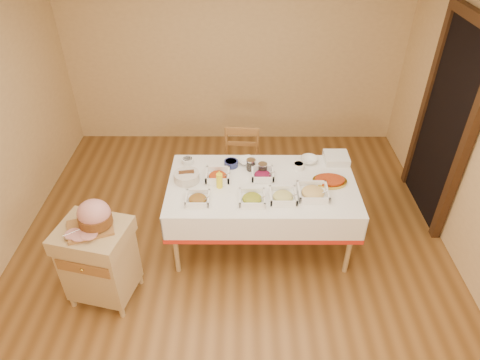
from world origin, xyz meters
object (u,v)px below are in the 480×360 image
object	(u,v)px
ham_on_board	(94,216)
brass_platter	(330,181)
dining_chair	(241,168)
dining_table	(262,197)
bread_basket	(187,177)
mustard_bottle	(219,180)
plate_stack	(336,158)
preserve_jar_left	(251,165)
preserve_jar_right	(263,169)
butcher_cart	(99,259)

from	to	relation	value
ham_on_board	brass_platter	distance (m)	2.18
dining_chair	dining_table	bearing A→B (deg)	-73.27
bread_basket	dining_table	bearing A→B (deg)	-3.76
mustard_bottle	plate_stack	world-z (taller)	mustard_bottle
preserve_jar_left	preserve_jar_right	bearing A→B (deg)	-30.09
butcher_cart	preserve_jar_left	bearing A→B (deg)	35.23
plate_stack	mustard_bottle	bearing A→B (deg)	-159.14
mustard_bottle	butcher_cart	bearing A→B (deg)	-147.76
butcher_cart	preserve_jar_left	xyz separation A→B (m)	(1.34, 0.94, 0.35)
dining_table	butcher_cart	bearing A→B (deg)	-153.88
dining_table	butcher_cart	world-z (taller)	butcher_cart
preserve_jar_left	brass_platter	bearing A→B (deg)	-15.92
preserve_jar_left	mustard_bottle	distance (m)	0.42
brass_platter	dining_chair	bearing A→B (deg)	142.17
dining_table	butcher_cart	xyz separation A→B (m)	(-1.44, -0.71, -0.13)
preserve_jar_left	preserve_jar_right	world-z (taller)	preserve_jar_left
plate_stack	butcher_cart	bearing A→B (deg)	-153.56
ham_on_board	brass_platter	bearing A→B (deg)	18.75
ham_on_board	dining_table	bearing A→B (deg)	25.74
dining_table	brass_platter	world-z (taller)	brass_platter
dining_table	plate_stack	bearing A→B (deg)	27.03
ham_on_board	bread_basket	world-z (taller)	ham_on_board
butcher_cart	mustard_bottle	size ratio (longest dim) A/B	4.34
dining_chair	preserve_jar_right	distance (m)	0.66
dining_table	preserve_jar_left	world-z (taller)	preserve_jar_left
dining_chair	bread_basket	world-z (taller)	dining_chair
butcher_cart	ham_on_board	xyz separation A→B (m)	(0.04, 0.03, 0.46)
mustard_bottle	preserve_jar_left	bearing A→B (deg)	43.94
plate_stack	dining_chair	bearing A→B (deg)	163.68
dining_chair	preserve_jar_left	world-z (taller)	dining_chair
plate_stack	ham_on_board	bearing A→B (deg)	-153.79
bread_basket	brass_platter	bearing A→B (deg)	-1.13
bread_basket	plate_stack	xyz separation A→B (m)	(1.51, 0.35, -0.01)
plate_stack	brass_platter	world-z (taller)	plate_stack
preserve_jar_left	bread_basket	bearing A→B (deg)	-163.17
mustard_bottle	bread_basket	bearing A→B (deg)	162.25
preserve_jar_left	bread_basket	size ratio (longest dim) A/B	0.49
mustard_bottle	brass_platter	xyz separation A→B (m)	(1.06, 0.08, -0.06)
butcher_cart	dining_chair	size ratio (longest dim) A/B	0.90
dining_table	plate_stack	distance (m)	0.90
butcher_cart	brass_platter	bearing A→B (deg)	19.18
butcher_cart	mustard_bottle	world-z (taller)	mustard_bottle
dining_table	bread_basket	size ratio (longest dim) A/B	7.41
preserve_jar_left	mustard_bottle	world-z (taller)	mustard_bottle
bread_basket	plate_stack	distance (m)	1.55
mustard_bottle	plate_stack	size ratio (longest dim) A/B	0.76
butcher_cart	mustard_bottle	xyz separation A→B (m)	(1.03, 0.65, 0.38)
butcher_cart	bread_basket	xyz separation A→B (m)	(0.71, 0.76, 0.34)
dining_table	ham_on_board	xyz separation A→B (m)	(-1.40, -0.68, 0.33)
preserve_jar_left	dining_chair	bearing A→B (deg)	102.63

